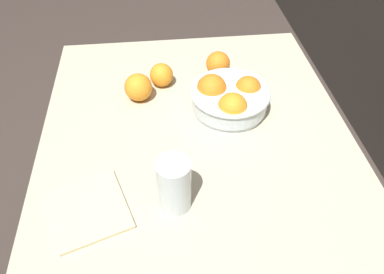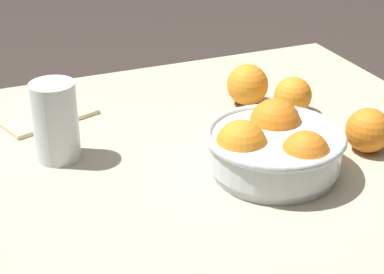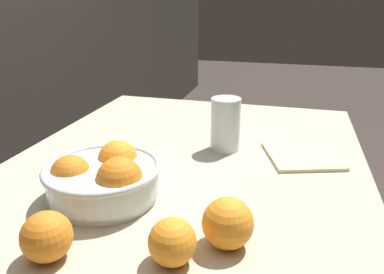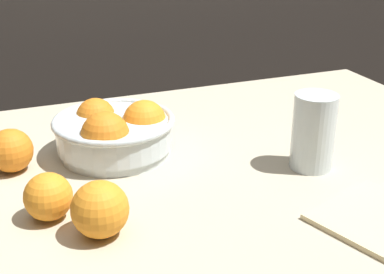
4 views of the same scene
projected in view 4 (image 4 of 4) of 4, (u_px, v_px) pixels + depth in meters
The scene contains 7 objects.
dining_table at pixel (219, 208), 0.98m from camera, with size 1.12×0.81×0.76m.
fruit_bowl at pixel (115, 131), 0.95m from camera, with size 0.22×0.22×0.10m.
juice_glass at pixel (313, 135), 0.90m from camera, with size 0.07×0.07×0.13m.
orange_loose_near_bowl at pixel (11, 150), 0.89m from camera, with size 0.07×0.07×0.07m, color orange.
orange_loose_front at pixel (48, 197), 0.76m from camera, with size 0.07×0.07×0.07m, color orange.
orange_loose_aside at pixel (100, 209), 0.72m from camera, with size 0.08×0.08×0.08m, color orange.
napkin at pixel (382, 219), 0.76m from camera, with size 0.17×0.16×0.01m, color beige.
Camera 4 is at (-0.35, -0.77, 1.17)m, focal length 50.00 mm.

